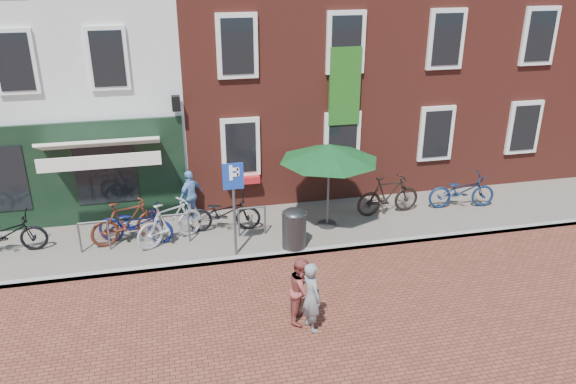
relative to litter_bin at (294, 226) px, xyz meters
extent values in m
plane|color=brown|center=(-1.44, -0.31, -0.69)|extent=(80.00, 80.00, 0.00)
cube|color=slate|center=(-0.44, 1.19, -0.64)|extent=(24.00, 3.00, 0.10)
cube|color=silver|center=(-6.44, 6.69, 3.81)|extent=(8.00, 8.00, 9.00)
cube|color=maroon|center=(0.56, 6.69, 4.31)|extent=(6.00, 8.00, 10.00)
cube|color=maroon|center=(6.56, 6.69, 4.31)|extent=(6.00, 8.00, 10.00)
cylinder|color=#303032|center=(0.00, 0.00, -0.12)|extent=(0.62, 0.62, 0.93)
ellipsoid|color=#303032|center=(0.00, 0.00, 0.41)|extent=(0.62, 0.62, 0.28)
cylinder|color=#4C4C4F|center=(-1.51, -0.06, 0.60)|extent=(0.07, 0.07, 2.36)
cube|color=#163AA0|center=(-1.51, -0.08, 1.51)|extent=(0.50, 0.04, 0.65)
cylinder|color=#4C4C4F|center=(1.17, 0.99, -0.55)|extent=(0.50, 0.50, 0.08)
cylinder|color=#4C4C4F|center=(1.17, 0.99, 0.53)|extent=(0.06, 0.06, 2.24)
cone|color=#12481E|center=(1.17, 0.99, 1.65)|extent=(2.66, 2.66, 0.45)
imported|color=gray|center=(-0.42, -3.28, 0.07)|extent=(0.50, 0.63, 1.51)
imported|color=#95423D|center=(-0.53, -2.93, 0.03)|extent=(0.78, 0.85, 1.42)
imported|color=#79A9E2|center=(-2.44, 2.29, 0.14)|extent=(0.86, 0.84, 1.45)
imported|color=black|center=(-7.09, 1.28, -0.07)|extent=(1.99, 0.75, 1.04)
imported|color=#4F2013|center=(-4.13, 1.24, -0.01)|extent=(1.99, 1.08, 1.15)
imported|color=#0B134C|center=(-3.94, 1.16, -0.07)|extent=(2.09, 1.23, 1.04)
imported|color=#B0B0B2|center=(-3.06, 0.95, -0.01)|extent=(1.94, 1.39, 1.15)
imported|color=black|center=(-1.63, 1.34, -0.07)|extent=(2.04, 0.90, 1.04)
imported|color=black|center=(3.09, 1.37, -0.01)|extent=(1.95, 0.70, 1.15)
imported|color=#0F2346|center=(5.38, 1.33, -0.07)|extent=(2.04, 0.93, 1.04)
camera|label=1|loc=(-2.97, -12.46, 6.33)|focal=35.19mm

